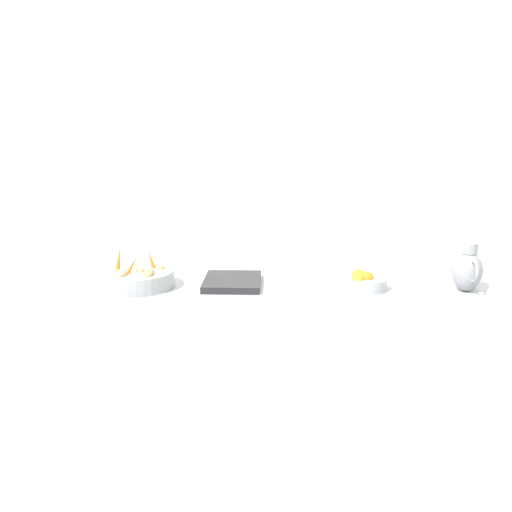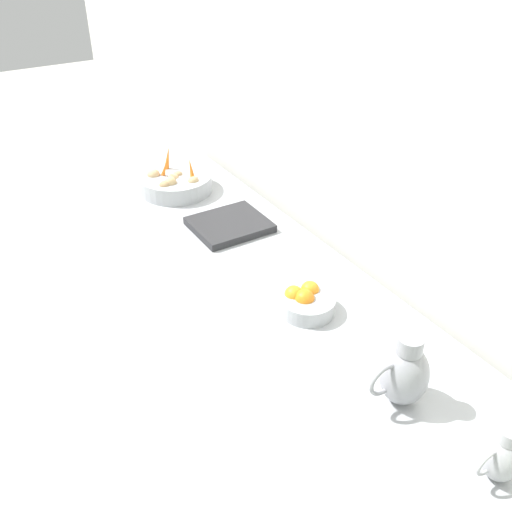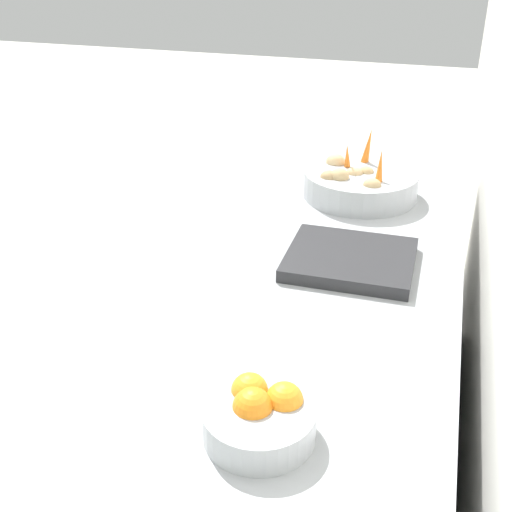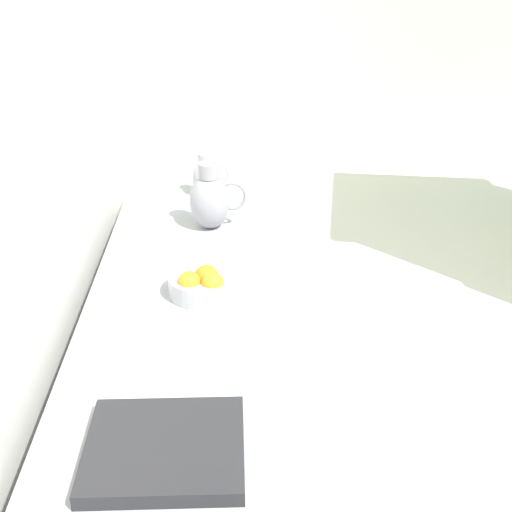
# 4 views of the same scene
# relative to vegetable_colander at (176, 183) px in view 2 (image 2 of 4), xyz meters

# --- Properties ---
(tile_wall_left) EXTENTS (0.10, 8.02, 3.00)m
(tile_wall_left) POSITION_rel_vegetable_colander_xyz_m (-0.46, 1.34, 0.58)
(tile_wall_left) COLOR white
(tile_wall_left) RESTS_ON ground_plane
(prep_counter) EXTENTS (0.67, 2.87, 0.87)m
(prep_counter) POSITION_rel_vegetable_colander_xyz_m (-0.02, 0.84, -0.48)
(prep_counter) COLOR #9EA0A5
(prep_counter) RESTS_ON ground_plane
(vegetable_colander) EXTENTS (0.38, 0.38, 0.21)m
(vegetable_colander) POSITION_rel_vegetable_colander_xyz_m (0.00, 0.00, 0.00)
(vegetable_colander) COLOR #9EA0A5
(vegetable_colander) RESTS_ON prep_counter
(orange_bowl) EXTENTS (0.21, 0.21, 0.10)m
(orange_bowl) POSITION_rel_vegetable_colander_xyz_m (0.00, 1.19, -0.01)
(orange_bowl) COLOR #9EA0A5
(orange_bowl) RESTS_ON prep_counter
(metal_pitcher_tall) EXTENTS (0.21, 0.15, 0.25)m
(metal_pitcher_tall) POSITION_rel_vegetable_colander_xyz_m (0.02, 1.70, 0.07)
(metal_pitcher_tall) COLOR gray
(metal_pitcher_tall) RESTS_ON prep_counter
(metal_pitcher_short) EXTENTS (0.15, 0.11, 0.18)m
(metal_pitcher_short) POSITION_rel_vegetable_colander_xyz_m (-0.01, 2.04, 0.03)
(metal_pitcher_short) COLOR #939399
(metal_pitcher_short) RESTS_ON prep_counter
(counter_sink_basin) EXTENTS (0.34, 0.30, 0.04)m
(counter_sink_basin) POSITION_rel_vegetable_colander_xyz_m (-0.05, 0.49, -0.03)
(counter_sink_basin) COLOR #232326
(counter_sink_basin) RESTS_ON prep_counter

